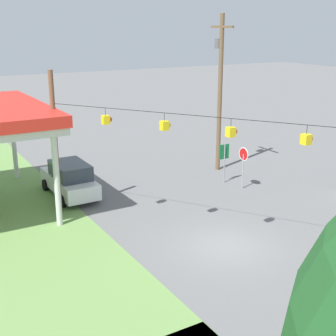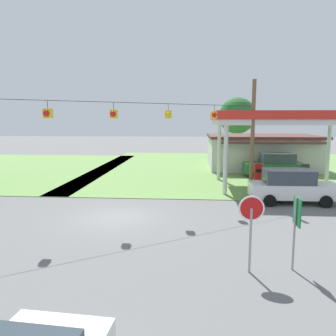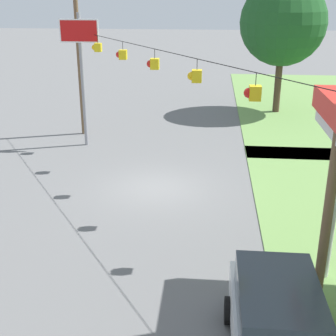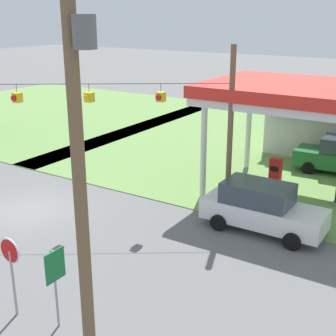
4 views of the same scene
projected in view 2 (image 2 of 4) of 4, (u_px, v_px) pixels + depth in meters
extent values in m
plane|color=slate|center=(116.00, 218.00, 16.25)|extent=(160.00, 160.00, 0.00)
cube|color=#6B934C|center=(275.00, 168.00, 33.11)|extent=(36.00, 28.00, 0.04)
cube|color=silver|center=(284.00, 122.00, 22.89)|extent=(9.67, 6.47, 0.35)
cube|color=red|center=(284.00, 116.00, 22.82)|extent=(9.87, 6.67, 0.55)
cylinder|color=silver|center=(226.00, 160.00, 20.95)|extent=(0.28, 0.28, 4.50)
cylinder|color=silver|center=(219.00, 152.00, 26.15)|extent=(0.28, 0.28, 4.50)
cylinder|color=silver|center=(328.00, 153.00, 25.53)|extent=(0.28, 0.28, 4.50)
cube|color=silver|center=(261.00, 153.00, 33.00)|extent=(10.29, 7.66, 3.09)
cube|color=#512D28|center=(262.00, 136.00, 32.75)|extent=(10.59, 7.96, 0.24)
cube|color=#512D28|center=(271.00, 143.00, 28.68)|extent=(9.26, 0.70, 0.20)
cube|color=gray|center=(258.00, 186.00, 23.68)|extent=(0.71, 0.56, 0.12)
cube|color=red|center=(258.00, 175.00, 23.55)|extent=(0.55, 0.40, 1.59)
cube|color=black|center=(259.00, 171.00, 23.29)|extent=(0.39, 0.03, 0.24)
cube|color=gray|center=(303.00, 187.00, 23.44)|extent=(0.71, 0.56, 0.12)
cube|color=#333338|center=(304.00, 175.00, 23.31)|extent=(0.55, 0.40, 1.59)
cube|color=black|center=(305.00, 171.00, 23.06)|extent=(0.39, 0.03, 0.24)
cube|color=white|center=(293.00, 190.00, 19.09)|extent=(4.93, 1.85, 0.83)
cube|color=#333D47|center=(289.00, 176.00, 18.99)|extent=(2.71, 1.70, 0.81)
cylinder|color=black|center=(314.00, 194.00, 19.97)|extent=(0.68, 0.22, 0.68)
cylinder|color=black|center=(326.00, 202.00, 18.10)|extent=(0.68, 0.22, 0.68)
cylinder|color=black|center=(263.00, 193.00, 20.19)|extent=(0.68, 0.22, 0.68)
cylinder|color=black|center=(270.00, 201.00, 18.33)|extent=(0.68, 0.22, 0.68)
cube|color=#1E602D|center=(273.00, 168.00, 27.82)|extent=(4.97, 2.02, 0.88)
cube|color=#333D47|center=(277.00, 158.00, 27.68)|extent=(2.76, 1.80, 0.82)
cylinder|color=black|center=(257.00, 175.00, 27.00)|extent=(0.69, 0.24, 0.68)
cylinder|color=black|center=(253.00, 171.00, 28.87)|extent=(0.69, 0.24, 0.68)
cylinder|color=black|center=(295.00, 175.00, 26.89)|extent=(0.69, 0.24, 0.68)
cylinder|color=black|center=(287.00, 171.00, 28.76)|extent=(0.69, 0.24, 0.68)
cylinder|color=#99999E|center=(250.00, 241.00, 10.31)|extent=(0.08, 0.08, 2.10)
cylinder|color=white|center=(252.00, 208.00, 10.15)|extent=(0.80, 0.03, 0.80)
cylinder|color=red|center=(252.00, 208.00, 10.15)|extent=(0.70, 0.03, 0.70)
cylinder|color=gray|center=(294.00, 234.00, 10.45)|extent=(0.07, 0.07, 2.40)
cube|color=#146B33|center=(297.00, 212.00, 10.34)|extent=(0.04, 0.70, 0.90)
cylinder|color=brown|center=(252.00, 140.00, 20.12)|extent=(0.24, 0.24, 7.24)
cylinder|color=black|center=(114.00, 102.00, 15.43)|extent=(14.85, 10.02, 0.02)
cylinder|color=black|center=(47.00, 104.00, 13.99)|extent=(0.02, 0.02, 0.35)
cube|color=yellow|center=(48.00, 113.00, 14.05)|extent=(0.32, 0.32, 0.40)
sphere|color=red|center=(46.00, 113.00, 13.88)|extent=(0.28, 0.28, 0.28)
cylinder|color=black|center=(114.00, 106.00, 15.46)|extent=(0.02, 0.02, 0.35)
cube|color=yellow|center=(114.00, 114.00, 15.51)|extent=(0.32, 0.32, 0.40)
sphere|color=red|center=(113.00, 114.00, 15.34)|extent=(0.28, 0.28, 0.28)
cylinder|color=black|center=(168.00, 107.00, 16.92)|extent=(0.02, 0.02, 0.35)
cube|color=yellow|center=(168.00, 114.00, 16.98)|extent=(0.32, 0.32, 0.40)
sphere|color=yellow|center=(168.00, 114.00, 16.81)|extent=(0.28, 0.28, 0.28)
cylinder|color=black|center=(214.00, 108.00, 18.38)|extent=(0.02, 0.02, 0.35)
cube|color=yellow|center=(214.00, 115.00, 18.44)|extent=(0.32, 0.32, 0.40)
sphere|color=red|center=(214.00, 115.00, 18.27)|extent=(0.28, 0.28, 0.28)
cylinder|color=#4C3828|center=(236.00, 144.00, 42.03)|extent=(0.44, 0.44, 3.52)
sphere|color=#28602D|center=(237.00, 116.00, 41.51)|extent=(4.61, 4.61, 4.61)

